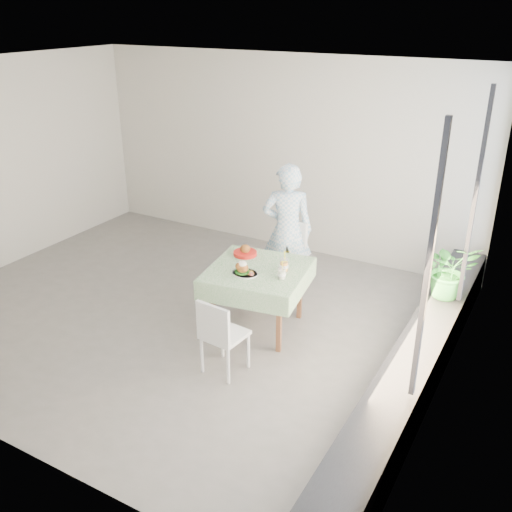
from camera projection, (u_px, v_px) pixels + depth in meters
The scene contains 15 objects.
floor at pixel (182, 314), 6.81m from camera, with size 6.00×6.00×0.00m, color #605D5B.
ceiling at pixel (167, 69), 5.67m from camera, with size 6.00×6.00×0.00m, color white.
wall_back at pixel (280, 154), 8.23m from camera, with size 6.00×0.02×2.80m, color beige.
wall_right at pixel (457, 258), 4.89m from camera, with size 0.02×5.00×2.80m, color beige.
window_pane at pixel (457, 230), 4.80m from camera, with size 0.01×4.80×2.18m, color #D1E0F9.
window_ledge at pixel (418, 363), 5.45m from camera, with size 0.40×4.80×0.50m, color black.
cafe_table at pixel (258, 291), 6.35m from camera, with size 1.19×1.19×0.74m.
chair_far at pixel (282, 273), 7.16m from camera, with size 0.52×0.52×0.96m.
chair_near at pixel (224, 349), 5.66m from camera, with size 0.42×0.42×0.82m.
diner at pixel (287, 231), 6.98m from camera, with size 0.62×0.41×1.69m, color #87B8D8.
main_dish at pixel (244, 270), 6.09m from camera, with size 0.29×0.29×0.15m.
juice_cup_orange at pixel (284, 265), 6.15m from camera, with size 0.10×0.10×0.28m.
juice_cup_lemonade at pixel (282, 274), 5.98m from camera, with size 0.09×0.09×0.25m.
second_dish at pixel (245, 252), 6.55m from camera, with size 0.27×0.27×0.13m.
potted_plant at pixel (449, 270), 6.04m from camera, with size 0.56×0.49×0.62m, color #287833.
Camera 1 is at (3.69, -4.73, 3.40)m, focal length 40.00 mm.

